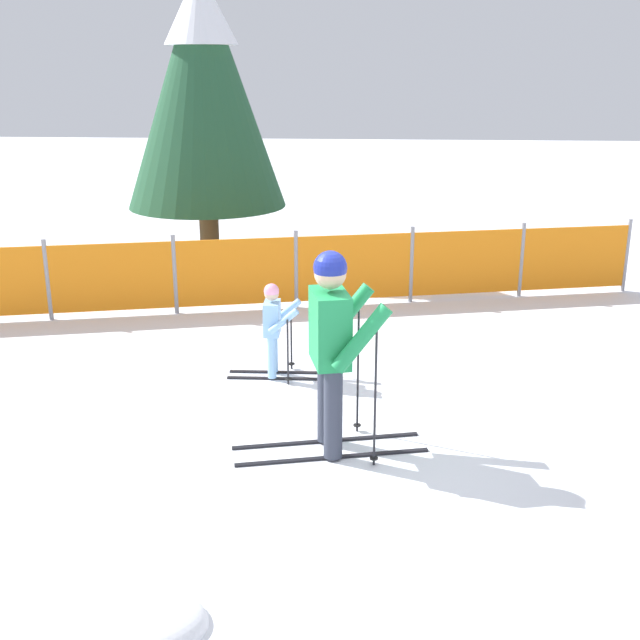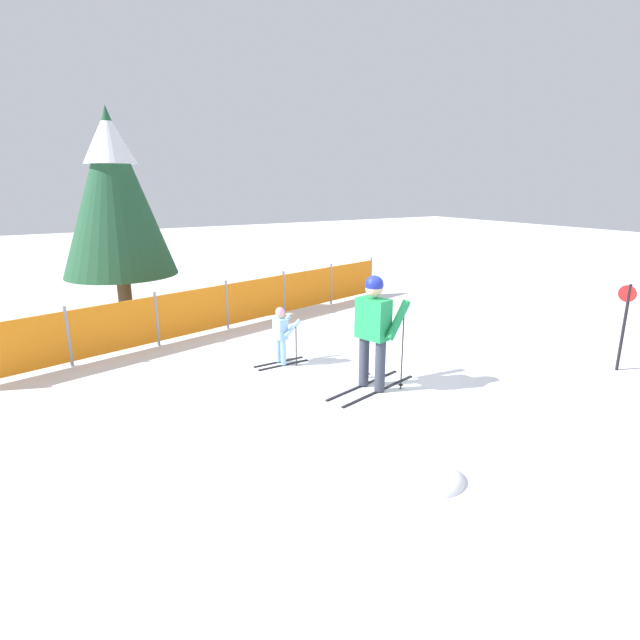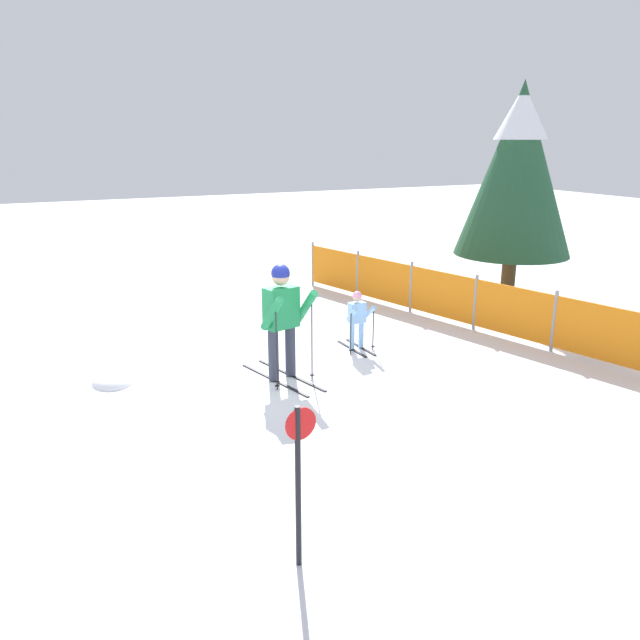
% 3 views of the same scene
% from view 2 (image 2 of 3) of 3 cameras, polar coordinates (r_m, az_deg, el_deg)
% --- Properties ---
extents(ground_plane, '(60.00, 60.00, 0.00)m').
position_cam_2_polar(ground_plane, '(7.80, 5.92, -7.90)').
color(ground_plane, white).
extents(skier_adult, '(1.71, 0.85, 1.77)m').
position_cam_2_polar(skier_adult, '(7.51, 6.20, -0.30)').
color(skier_adult, black).
rests_on(skier_adult, ground_plane).
extents(skier_child, '(0.97, 0.51, 1.03)m').
position_cam_2_polar(skier_child, '(8.64, -4.45, -1.31)').
color(skier_child, black).
rests_on(skier_child, ground_plane).
extents(safety_fence, '(9.52, 2.42, 1.07)m').
position_cam_2_polar(safety_fence, '(10.93, -10.61, 1.70)').
color(safety_fence, gray).
rests_on(safety_fence, ground_plane).
extents(conifer_far, '(2.53, 2.53, 4.70)m').
position_cam_2_polar(conifer_far, '(12.45, -22.51, 13.51)').
color(conifer_far, '#4C3823').
rests_on(conifer_far, ground_plane).
extents(trail_marker, '(0.05, 0.28, 1.49)m').
position_cam_2_polar(trail_marker, '(9.67, 31.47, 0.20)').
color(trail_marker, black).
rests_on(trail_marker, ground_plane).
extents(snow_mound, '(0.72, 0.61, 0.29)m').
position_cam_2_polar(snow_mound, '(5.72, 12.82, -17.59)').
color(snow_mound, white).
rests_on(snow_mound, ground_plane).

